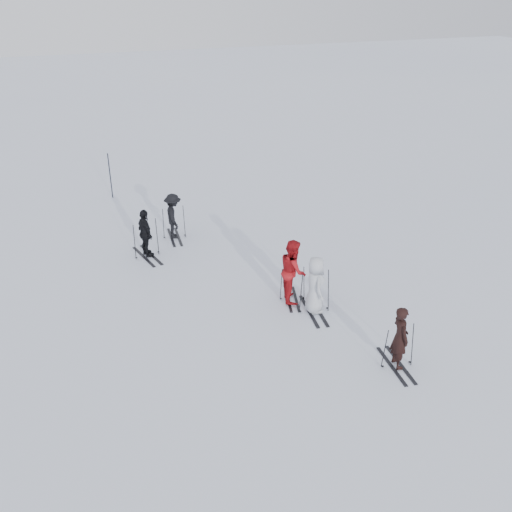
{
  "coord_description": "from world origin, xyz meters",
  "views": [
    {
      "loc": [
        -5.33,
        -13.86,
        8.96
      ],
      "look_at": [
        0.0,
        1.0,
        1.0
      ],
      "focal_mm": 40.0,
      "sensor_mm": 36.0,
      "label": 1
    }
  ],
  "objects_px": {
    "skier_red": "(293,271)",
    "skier_near_dark": "(400,338)",
    "skier_grey": "(315,286)",
    "skier_uphill_left": "(145,234)",
    "piste_marker": "(110,176)",
    "skier_uphill_far": "(173,217)"
  },
  "relations": [
    {
      "from": "skier_near_dark",
      "to": "skier_grey",
      "type": "bearing_deg",
      "value": 21.85
    },
    {
      "from": "skier_grey",
      "to": "skier_uphill_left",
      "type": "height_order",
      "value": "skier_grey"
    },
    {
      "from": "skier_near_dark",
      "to": "skier_red",
      "type": "xyz_separation_m",
      "value": [
        -1.21,
        3.87,
        0.13
      ]
    },
    {
      "from": "skier_red",
      "to": "skier_near_dark",
      "type": "bearing_deg",
      "value": -147.13
    },
    {
      "from": "skier_near_dark",
      "to": "skier_grey",
      "type": "height_order",
      "value": "skier_grey"
    },
    {
      "from": "skier_near_dark",
      "to": "skier_red",
      "type": "relative_size",
      "value": 0.87
    },
    {
      "from": "skier_red",
      "to": "skier_uphill_far",
      "type": "distance_m",
      "value": 6.09
    },
    {
      "from": "skier_red",
      "to": "skier_grey",
      "type": "bearing_deg",
      "value": -142.21
    },
    {
      "from": "skier_red",
      "to": "piste_marker",
      "type": "relative_size",
      "value": 0.98
    },
    {
      "from": "skier_grey",
      "to": "piste_marker",
      "type": "xyz_separation_m",
      "value": [
        -4.38,
        11.48,
        0.13
      ]
    },
    {
      "from": "skier_red",
      "to": "piste_marker",
      "type": "distance_m",
      "value": 11.39
    },
    {
      "from": "skier_grey",
      "to": "piste_marker",
      "type": "bearing_deg",
      "value": 28.4
    },
    {
      "from": "skier_red",
      "to": "skier_uphill_far",
      "type": "xyz_separation_m",
      "value": [
        -2.38,
        5.61,
        -0.13
      ]
    },
    {
      "from": "skier_grey",
      "to": "skier_uphill_left",
      "type": "bearing_deg",
      "value": 44.66
    },
    {
      "from": "skier_near_dark",
      "to": "skier_uphill_far",
      "type": "xyz_separation_m",
      "value": [
        -3.59,
        9.48,
        -0.0
      ]
    },
    {
      "from": "skier_red",
      "to": "piste_marker",
      "type": "xyz_separation_m",
      "value": [
        -4.04,
        10.65,
        0.02
      ]
    },
    {
      "from": "piste_marker",
      "to": "skier_uphill_far",
      "type": "bearing_deg",
      "value": -71.79
    },
    {
      "from": "skier_grey",
      "to": "skier_uphill_left",
      "type": "relative_size",
      "value": 1.01
    },
    {
      "from": "skier_uphill_far",
      "to": "skier_grey",
      "type": "bearing_deg",
      "value": -153.14
    },
    {
      "from": "skier_near_dark",
      "to": "skier_uphill_far",
      "type": "height_order",
      "value": "skier_near_dark"
    },
    {
      "from": "skier_near_dark",
      "to": "skier_uphill_left",
      "type": "relative_size",
      "value": 0.99
    },
    {
      "from": "skier_red",
      "to": "skier_uphill_left",
      "type": "xyz_separation_m",
      "value": [
        -3.61,
        4.39,
        -0.12
      ]
    }
  ]
}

